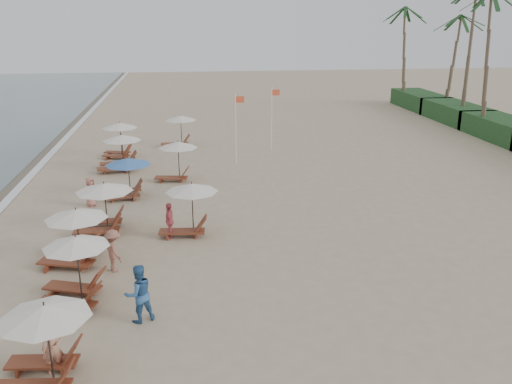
{
  "coord_description": "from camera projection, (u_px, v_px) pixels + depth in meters",
  "views": [
    {
      "loc": [
        -2.16,
        -15.42,
        8.85
      ],
      "look_at": [
        1.0,
        7.65,
        1.3
      ],
      "focal_mm": 37.74,
      "sensor_mm": 36.0,
      "label": 1
    }
  ],
  "objects": [
    {
      "name": "beachgoer_far_a",
      "position": [
        170.0,
        221.0,
        22.5
      ],
      "size": [
        0.41,
        0.92,
        1.55
      ],
      "primitive_type": "imported",
      "rotation": [
        0.0,
        0.0,
        4.68
      ],
      "color": "#D05364",
      "rests_on": "ground"
    },
    {
      "name": "inland_station_1",
      "position": [
        175.0,
        156.0,
        30.32
      ],
      "size": [
        2.61,
        2.24,
        2.22
      ],
      "color": "brown",
      "rests_on": "ground"
    },
    {
      "name": "flag_pole_near",
      "position": [
        236.0,
        125.0,
        33.56
      ],
      "size": [
        0.59,
        0.08,
        4.47
      ],
      "color": "silver",
      "rests_on": "ground"
    },
    {
      "name": "flag_pole_far",
      "position": [
        272.0,
        115.0,
        37.09
      ],
      "size": [
        0.6,
        0.08,
        4.41
      ],
      "color": "silver",
      "rests_on": "ground"
    },
    {
      "name": "beachgoer_mid_b",
      "position": [
        114.0,
        251.0,
        19.52
      ],
      "size": [
        1.03,
        1.2,
        1.61
      ],
      "primitive_type": "imported",
      "rotation": [
        0.0,
        0.0,
        2.09
      ],
      "color": "#905A49",
      "rests_on": "ground"
    },
    {
      "name": "lounger_station_3",
      "position": [
        101.0,
        206.0,
        23.07
      ],
      "size": [
        2.65,
        2.45,
        2.17
      ],
      "color": "brown",
      "rests_on": "ground"
    },
    {
      "name": "ground",
      "position": [
        258.0,
        303.0,
        17.54
      ],
      "size": [
        160.0,
        160.0,
        0.0
      ],
      "primitive_type": "plane",
      "color": "tan",
      "rests_on": "ground"
    },
    {
      "name": "lounger_station_2",
      "position": [
        72.0,
        236.0,
        20.17
      ],
      "size": [
        2.74,
        2.45,
        2.1
      ],
      "color": "brown",
      "rests_on": "ground"
    },
    {
      "name": "lounger_station_5",
      "position": [
        118.0,
        153.0,
        32.57
      ],
      "size": [
        2.81,
        2.36,
        2.17
      ],
      "color": "brown",
      "rests_on": "ground"
    },
    {
      "name": "inland_station_0",
      "position": [
        188.0,
        204.0,
        22.64
      ],
      "size": [
        2.67,
        2.24,
        2.22
      ],
      "color": "brown",
      "rests_on": "ground"
    },
    {
      "name": "beachgoer_far_b",
      "position": [
        91.0,
        192.0,
        26.33
      ],
      "size": [
        0.8,
        0.86,
        1.48
      ],
      "primitive_type": "imported",
      "rotation": [
        0.0,
        0.0,
        0.96
      ],
      "color": "#B26E61",
      "rests_on": "ground"
    },
    {
      "name": "inland_station_2",
      "position": [
        178.0,
        128.0,
        38.45
      ],
      "size": [
        2.68,
        2.24,
        2.22
      ],
      "color": "brown",
      "rests_on": "ground"
    },
    {
      "name": "beachgoer_mid_a",
      "position": [
        139.0,
        294.0,
        16.23
      ],
      "size": [
        1.11,
        1.01,
        1.85
      ],
      "primitive_type": "imported",
      "rotation": [
        0.0,
        0.0,
        3.56
      ],
      "color": "#315F93",
      "rests_on": "ground"
    },
    {
      "name": "lounger_station_4",
      "position": [
        126.0,
        175.0,
        27.47
      ],
      "size": [
        2.5,
        2.35,
        2.1
      ],
      "color": "brown",
      "rests_on": "ground"
    },
    {
      "name": "lounger_station_0",
      "position": [
        40.0,
        342.0,
        13.38
      ],
      "size": [
        2.52,
        2.28,
        2.19
      ],
      "color": "brown",
      "rests_on": "ground"
    },
    {
      "name": "lounger_station_1",
      "position": [
        71.0,
        271.0,
        17.25
      ],
      "size": [
        2.53,
        2.39,
        2.29
      ],
      "color": "brown",
      "rests_on": "ground"
    },
    {
      "name": "lounger_station_6",
      "position": [
        118.0,
        138.0,
        35.45
      ],
      "size": [
        2.5,
        2.31,
        2.33
      ],
      "color": "brown",
      "rests_on": "ground"
    },
    {
      "name": "beachgoer_near",
      "position": [
        53.0,
        347.0,
        13.89
      ],
      "size": [
        0.6,
        0.45,
        1.5
      ],
      "primitive_type": "imported",
      "rotation": [
        0.0,
        0.0,
        0.18
      ],
      "color": "tan",
      "rests_on": "ground"
    }
  ]
}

